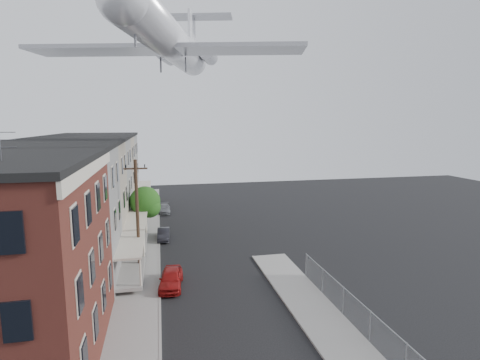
{
  "coord_description": "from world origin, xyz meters",
  "views": [
    {
      "loc": [
        -3.78,
        -11.71,
        11.85
      ],
      "look_at": [
        0.47,
        7.89,
        8.74
      ],
      "focal_mm": 28.0,
      "sensor_mm": 36.0,
      "label": 1
    }
  ],
  "objects_px": {
    "street_tree": "(146,203)",
    "car_far": "(164,209)",
    "car_mid": "(164,234)",
    "airplane": "(172,42)",
    "utility_pole": "(137,214)",
    "car_near": "(171,278)"
  },
  "relations": [
    {
      "from": "car_mid",
      "to": "car_far",
      "type": "distance_m",
      "value": 11.54
    },
    {
      "from": "car_mid",
      "to": "car_far",
      "type": "relative_size",
      "value": 0.9
    },
    {
      "from": "utility_pole",
      "to": "car_near",
      "type": "bearing_deg",
      "value": -56.73
    },
    {
      "from": "car_mid",
      "to": "car_far",
      "type": "bearing_deg",
      "value": 90.2
    },
    {
      "from": "car_mid",
      "to": "street_tree",
      "type": "bearing_deg",
      "value": 130.89
    },
    {
      "from": "car_near",
      "to": "car_far",
      "type": "xyz_separation_m",
      "value": [
        -0.12,
        23.04,
        -0.12
      ]
    },
    {
      "from": "street_tree",
      "to": "airplane",
      "type": "distance_m",
      "value": 16.26
    },
    {
      "from": "car_near",
      "to": "airplane",
      "type": "bearing_deg",
      "value": 91.52
    },
    {
      "from": "utility_pole",
      "to": "street_tree",
      "type": "relative_size",
      "value": 1.73
    },
    {
      "from": "car_near",
      "to": "airplane",
      "type": "height_order",
      "value": "airplane"
    },
    {
      "from": "utility_pole",
      "to": "airplane",
      "type": "bearing_deg",
      "value": 62.01
    },
    {
      "from": "street_tree",
      "to": "airplane",
      "type": "xyz_separation_m",
      "value": [
        2.95,
        -3.75,
        15.55
      ]
    },
    {
      "from": "car_near",
      "to": "airplane",
      "type": "relative_size",
      "value": 0.15
    },
    {
      "from": "utility_pole",
      "to": "street_tree",
      "type": "height_order",
      "value": "utility_pole"
    },
    {
      "from": "street_tree",
      "to": "airplane",
      "type": "height_order",
      "value": "airplane"
    },
    {
      "from": "utility_pole",
      "to": "car_far",
      "type": "relative_size",
      "value": 2.38
    },
    {
      "from": "car_mid",
      "to": "airplane",
      "type": "bearing_deg",
      "value": -51.74
    },
    {
      "from": "car_far",
      "to": "airplane",
      "type": "bearing_deg",
      "value": -85.32
    },
    {
      "from": "street_tree",
      "to": "utility_pole",
      "type": "bearing_deg",
      "value": -91.89
    },
    {
      "from": "street_tree",
      "to": "car_far",
      "type": "height_order",
      "value": "street_tree"
    },
    {
      "from": "street_tree",
      "to": "car_near",
      "type": "distance_m",
      "value": 13.97
    },
    {
      "from": "airplane",
      "to": "car_far",
      "type": "bearing_deg",
      "value": 94.42
    }
  ]
}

